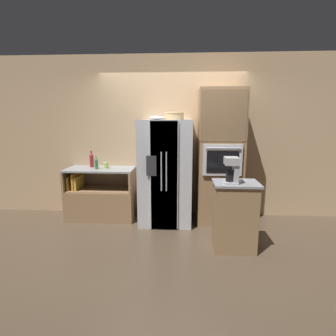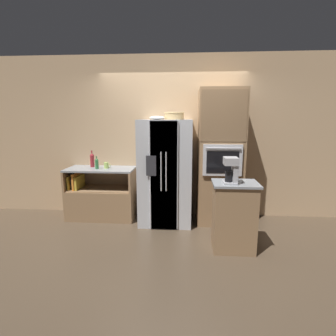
% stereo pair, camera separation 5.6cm
% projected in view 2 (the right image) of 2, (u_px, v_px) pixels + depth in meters
% --- Properties ---
extents(ground_plane, '(20.00, 20.00, 0.00)m').
position_uv_depth(ground_plane, '(171.00, 222.00, 4.45)').
color(ground_plane, '#4C3D2D').
extents(wall_back, '(12.00, 0.06, 2.80)m').
position_uv_depth(wall_back, '(173.00, 137.00, 4.63)').
color(wall_back, tan).
rests_on(wall_back, ground_plane).
extents(counter_left, '(1.16, 0.56, 0.89)m').
position_uv_depth(counter_left, '(101.00, 200.00, 4.62)').
color(counter_left, '#93704C').
rests_on(counter_left, ground_plane).
extents(refrigerator, '(0.85, 0.78, 1.72)m').
position_uv_depth(refrigerator, '(166.00, 172.00, 4.34)').
color(refrigerator, silver).
rests_on(refrigerator, ground_plane).
extents(wall_oven, '(0.72, 0.67, 2.19)m').
position_uv_depth(wall_oven, '(220.00, 158.00, 4.30)').
color(wall_oven, '#93704C').
rests_on(wall_oven, ground_plane).
extents(island_counter, '(0.58, 0.45, 0.92)m').
position_uv_depth(island_counter, '(234.00, 216.00, 3.46)').
color(island_counter, '#93704C').
rests_on(island_counter, ground_plane).
extents(wicker_basket, '(0.32, 0.32, 0.12)m').
position_uv_depth(wicker_basket, '(174.00, 116.00, 4.15)').
color(wicker_basket, tan).
rests_on(wicker_basket, refrigerator).
extents(fruit_bowl, '(0.24, 0.24, 0.06)m').
position_uv_depth(fruit_bowl, '(157.00, 118.00, 4.14)').
color(fruit_bowl, white).
rests_on(fruit_bowl, refrigerator).
extents(bottle_tall, '(0.06, 0.06, 0.21)m').
position_uv_depth(bottle_tall, '(97.00, 163.00, 4.44)').
color(bottle_tall, '#33723F').
rests_on(bottle_tall, counter_left).
extents(bottle_short, '(0.07, 0.07, 0.29)m').
position_uv_depth(bottle_short, '(92.00, 160.00, 4.60)').
color(bottle_short, maroon).
rests_on(bottle_short, counter_left).
extents(mug, '(0.11, 0.08, 0.10)m').
position_uv_depth(mug, '(106.00, 165.00, 4.50)').
color(mug, '#B2D166').
rests_on(mug, counter_left).
extents(coffee_maker, '(0.17, 0.20, 0.33)m').
position_uv_depth(coffee_maker, '(232.00, 169.00, 3.29)').
color(coffee_maker, '#B2B2B7').
rests_on(coffee_maker, island_counter).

